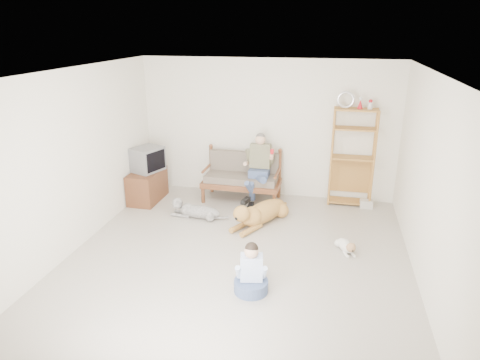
% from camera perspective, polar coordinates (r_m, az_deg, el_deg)
% --- Properties ---
extents(floor, '(5.50, 5.50, 0.00)m').
position_cam_1_polar(floor, '(6.41, -0.42, -10.63)').
color(floor, '#BAB3A3').
rests_on(floor, ground).
extents(ceiling, '(5.50, 5.50, 0.00)m').
position_cam_1_polar(ceiling, '(5.55, -0.49, 14.13)').
color(ceiling, white).
rests_on(ceiling, ground).
extents(wall_back, '(5.00, 0.00, 5.00)m').
position_cam_1_polar(wall_back, '(8.45, 3.64, 6.80)').
color(wall_back, silver).
rests_on(wall_back, ground).
extents(wall_front, '(5.00, 0.00, 5.00)m').
position_cam_1_polar(wall_front, '(3.47, -10.65, -13.79)').
color(wall_front, silver).
rests_on(wall_front, ground).
extents(wall_left, '(0.00, 5.50, 5.50)m').
position_cam_1_polar(wall_left, '(6.81, -21.45, 2.23)').
color(wall_left, silver).
rests_on(wall_left, ground).
extents(wall_right, '(0.00, 5.50, 5.50)m').
position_cam_1_polar(wall_right, '(5.86, 24.15, -0.90)').
color(wall_right, silver).
rests_on(wall_right, ground).
extents(loveseat, '(1.51, 0.72, 0.95)m').
position_cam_1_polar(loveseat, '(8.39, 0.30, 0.59)').
color(loveseat, brown).
rests_on(loveseat, ground).
extents(man, '(0.52, 0.74, 1.19)m').
position_cam_1_polar(man, '(8.10, 2.28, 0.89)').
color(man, '#4F6391').
rests_on(man, loveseat).
extents(etagere, '(0.82, 0.36, 2.16)m').
position_cam_1_polar(etagere, '(8.28, 14.74, 3.05)').
color(etagere, '#B17437').
rests_on(etagere, ground).
extents(book_stack, '(0.23, 0.17, 0.15)m').
position_cam_1_polar(book_stack, '(8.47, 16.47, -3.06)').
color(book_stack, silver).
rests_on(book_stack, ground).
extents(tv_stand, '(0.52, 0.91, 0.60)m').
position_cam_1_polar(tv_stand, '(8.58, -12.29, -0.75)').
color(tv_stand, brown).
rests_on(tv_stand, ground).
extents(crt_tv, '(0.62, 0.68, 0.47)m').
position_cam_1_polar(crt_tv, '(8.44, -12.22, 2.73)').
color(crt_tv, slate).
rests_on(crt_tv, tv_stand).
extents(wall_outlet, '(0.12, 0.02, 0.08)m').
position_cam_1_polar(wall_outlet, '(8.99, -4.42, 0.62)').
color(wall_outlet, silver).
rests_on(wall_outlet, ground).
extents(golden_retriever, '(0.90, 1.47, 0.49)m').
position_cam_1_polar(golden_retriever, '(7.44, 2.62, -4.42)').
color(golden_retriever, '#C38443').
rests_on(golden_retriever, ground).
extents(shaggy_dog, '(1.13, 0.31, 0.33)m').
position_cam_1_polar(shaggy_dog, '(7.74, -6.10, -4.02)').
color(shaggy_dog, silver).
rests_on(shaggy_dog, ground).
extents(terrier, '(0.31, 0.56, 0.22)m').
position_cam_1_polar(terrier, '(6.78, 14.03, -8.58)').
color(terrier, white).
rests_on(terrier, ground).
extents(child, '(0.45, 0.45, 0.70)m').
position_cam_1_polar(child, '(5.62, 1.51, -12.44)').
color(child, '#4F6391').
rests_on(child, ground).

